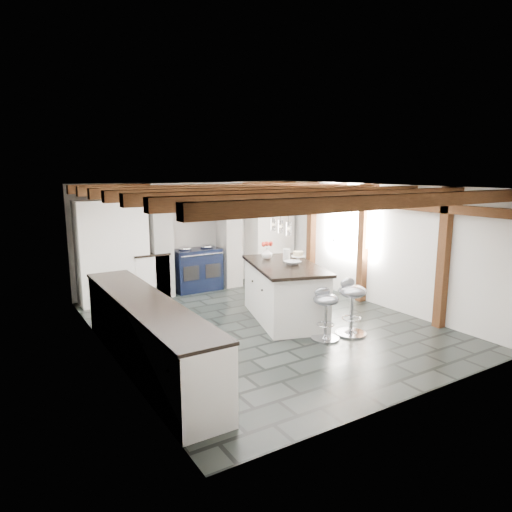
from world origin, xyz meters
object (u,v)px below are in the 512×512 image
bar_stool_near (351,300)px  bar_stool_far (326,308)px  range_cooker (196,269)px  kitchen_island (284,291)px

bar_stool_near → bar_stool_far: (-0.48, 0.05, -0.06)m
bar_stool_near → range_cooker: bearing=100.2°
kitchen_island → bar_stool_far: bearing=-74.2°
range_cooker → kitchen_island: bearing=-79.8°
bar_stool_far → range_cooker: bearing=102.9°
kitchen_island → bar_stool_near: kitchen_island is taller
range_cooker → bar_stool_far: 3.75m
range_cooker → bar_stool_far: range_cooker is taller
range_cooker → bar_stool_near: size_ratio=1.11×
bar_stool_far → bar_stool_near: bearing=-0.2°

